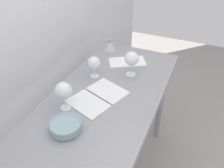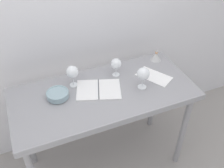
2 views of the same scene
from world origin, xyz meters
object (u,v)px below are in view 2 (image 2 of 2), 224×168
Objects in this scene: wine_glass_far_left at (72,72)px; tasting_bowl at (58,94)px; open_notebook at (99,89)px; decanter_funnel at (156,56)px; wine_glass_near_right at (143,74)px; wine_glass_far_right at (116,64)px; tasting_sheet_upper at (154,76)px.

wine_glass_far_left is 1.07× the size of tasting_bowl.
decanter_funnel reaches higher than open_notebook.
decanter_funnel is at bearing 4.81° from wine_glass_far_left.
wine_glass_near_right reaches higher than tasting_bowl.
wine_glass_far_right is at bearing -0.45° from wine_glass_far_left.
tasting_bowl is at bearing -170.05° from decanter_funnel.
wine_glass_near_right is 0.65m from tasting_bowl.
tasting_sheet_upper is 0.25m from decanter_funnel.
wine_glass_near_right reaches higher than wine_glass_far_right.
decanter_funnel reaches higher than tasting_bowl.
wine_glass_far_left is 0.67m from tasting_sheet_upper.
tasting_bowl is (-0.31, 0.03, 0.03)m from open_notebook.
tasting_sheet_upper is 0.79m from tasting_bowl.
open_notebook is 0.64m from decanter_funnel.
wine_glass_far_left is 0.45× the size of open_notebook.
wine_glass_far_right is 0.93× the size of tasting_bowl.
wine_glass_far_right is at bearing 10.46° from tasting_bowl.
wine_glass_near_right is at bearing -134.77° from decanter_funnel.
decanter_funnel reaches higher than tasting_sheet_upper.
decanter_funnel is (0.29, 0.29, -0.09)m from wine_glass_near_right.
tasting_sheet_upper is 1.66× the size of tasting_bowl.
wine_glass_near_right is 1.01× the size of wine_glass_far_left.
wine_glass_far_right is 1.35× the size of decanter_funnel.
tasting_sheet_upper is at bearing -26.47° from wine_glass_far_right.
open_notebook is (-0.32, 0.10, -0.12)m from wine_glass_near_right.
wine_glass_near_right reaches higher than wine_glass_far_left.
decanter_funnel is (0.41, 0.07, -0.07)m from wine_glass_far_right.
tasting_sheet_upper is at bearing -123.01° from decanter_funnel.
wine_glass_far_right is 0.39× the size of open_notebook.
decanter_funnel is at bearing 45.23° from wine_glass_near_right.
tasting_bowl is (-0.51, -0.09, -0.08)m from wine_glass_far_right.
wine_glass_far_right is at bearing 122.48° from tasting_sheet_upper.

